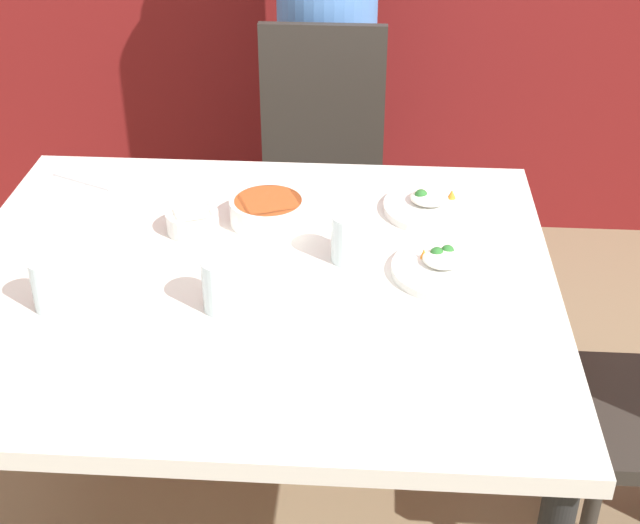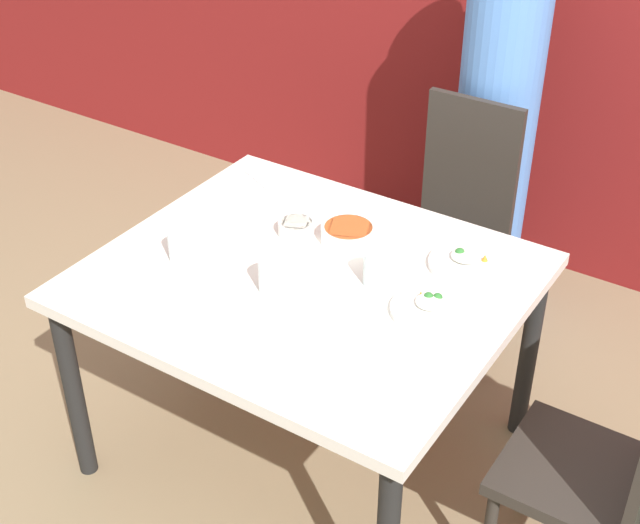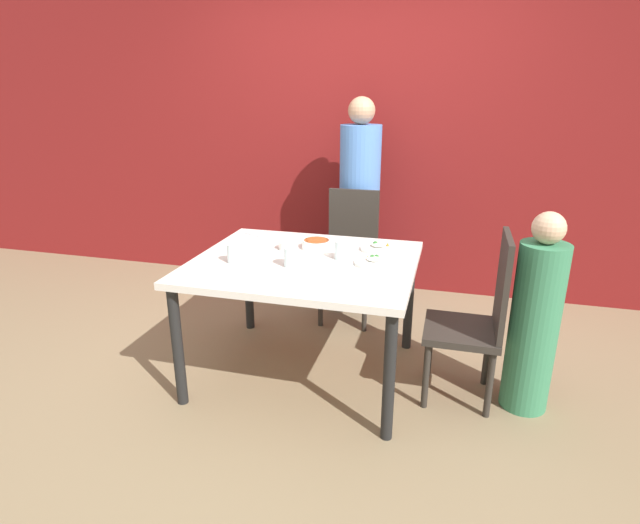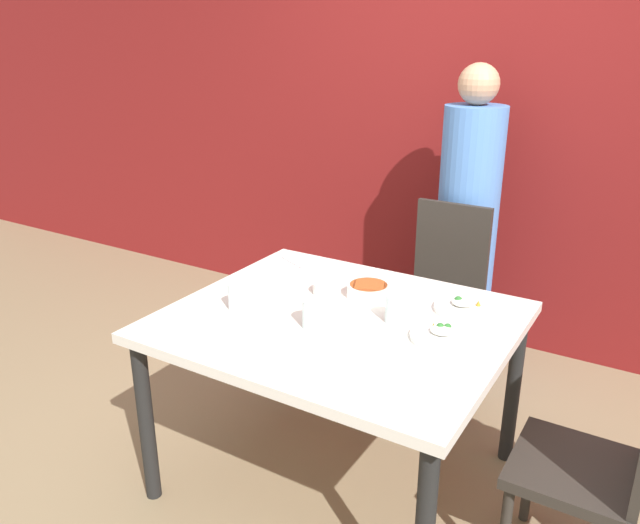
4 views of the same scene
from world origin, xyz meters
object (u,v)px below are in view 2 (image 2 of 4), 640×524
object	(u,v)px
bowl_curry	(348,234)
chair_child_spot	(609,461)
glass_water_tall	(377,268)
plate_rice_adult	(467,263)
chair_adult_spot	(454,221)
person_adult	(495,131)

from	to	relation	value
bowl_curry	chair_child_spot	bearing A→B (deg)	-13.72
bowl_curry	glass_water_tall	world-z (taller)	glass_water_tall
bowl_curry	glass_water_tall	distance (m)	0.25
glass_water_tall	chair_child_spot	bearing A→B (deg)	-6.13
plate_rice_adult	glass_water_tall	xyz separation A→B (m)	(-0.19, -0.23, 0.04)
chair_adult_spot	person_adult	xyz separation A→B (m)	(0.00, 0.32, 0.25)
bowl_curry	plate_rice_adult	xyz separation A→B (m)	(0.38, 0.08, -0.02)
person_adult	plate_rice_adult	xyz separation A→B (m)	(0.31, -0.91, -0.00)
chair_child_spot	plate_rice_adult	world-z (taller)	chair_child_spot
chair_child_spot	plate_rice_adult	xyz separation A→B (m)	(-0.59, 0.32, 0.25)
chair_child_spot	plate_rice_adult	size ratio (longest dim) A/B	3.96
chair_child_spot	glass_water_tall	xyz separation A→B (m)	(-0.78, 0.08, 0.29)
chair_adult_spot	person_adult	distance (m)	0.41
plate_rice_adult	glass_water_tall	bearing A→B (deg)	-129.26
chair_child_spot	bowl_curry	bearing A→B (deg)	-103.72
bowl_curry	glass_water_tall	bearing A→B (deg)	-38.52
person_adult	bowl_curry	bearing A→B (deg)	-94.38
chair_adult_spot	bowl_curry	bearing A→B (deg)	-96.47
chair_adult_spot	bowl_curry	size ratio (longest dim) A/B	5.49
chair_adult_spot	glass_water_tall	distance (m)	0.88
person_adult	bowl_curry	xyz separation A→B (m)	(-0.08, -0.99, 0.01)
person_adult	glass_water_tall	world-z (taller)	person_adult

